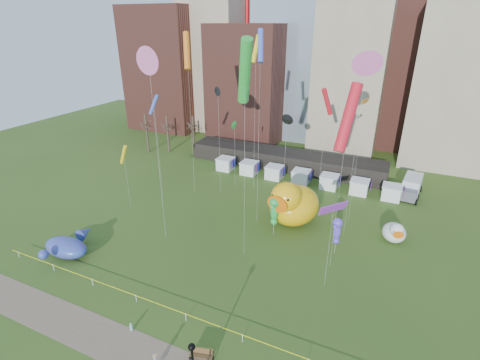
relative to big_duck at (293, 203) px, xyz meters
The scene contains 29 objects.
ground 22.34m from the big_duck, 99.73° to the right, with size 160.00×160.00×0.00m, color #2F4D18.
skyline 43.32m from the big_duck, 92.17° to the left, with size 101.00×23.00×68.00m.
pavilion 21.71m from the big_duck, 110.94° to the left, with size 38.00×6.00×3.20m, color black.
vendor_tents 14.63m from the big_duck, 100.82° to the left, with size 33.24×2.80×2.40m.
bare_trees 38.75m from the big_duck, 151.05° to the left, with size 8.44×6.44×8.50m.
caution_tape 22.25m from the big_duck, 99.73° to the right, with size 50.00×0.06×0.90m.
big_duck is the anchor object (origin of this frame).
small_duck 13.67m from the big_duck, ahead, with size 3.67×4.35×3.10m.
seahorse_green 4.11m from the big_duck, 109.51° to the right, with size 1.49×1.80×5.57m.
seahorse_purple 8.44m from the big_duck, 33.55° to the right, with size 1.39×1.64×4.98m.
whale_inflatable 29.56m from the big_duck, 140.56° to the right, with size 6.04×7.70×2.64m.
park_bench 25.03m from the big_duck, 90.33° to the right, with size 2.10×1.13×1.03m.
box_truck 23.01m from the big_duck, 48.80° to the left, with size 3.43×7.29×3.00m.
toddler 26.29m from the big_duck, 107.11° to the right, with size 0.30×0.22×0.86m, color silver.
kite_0 17.84m from the big_duck, 46.50° to the right, with size 1.96×4.09×21.16m.
kite_1 20.32m from the big_duck, ahead, with size 2.28×2.01×23.57m.
kite_2 13.28m from the big_duck, 115.93° to the left, with size 1.49×0.79×13.52m.
kite_3 17.17m from the big_duck, 147.07° to the left, with size 0.17×1.33×11.54m.
kite_4 25.54m from the big_duck, 167.32° to the right, with size 1.87×0.79×10.09m.
kite_5 24.11m from the big_duck, behind, with size 1.80×1.02×17.06m.
kite_6 16.18m from the big_duck, 31.99° to the left, with size 0.81×1.97×17.53m.
kite_7 14.64m from the big_duck, 56.68° to the right, with size 2.45×2.88×10.07m.
kite_8 15.64m from the big_duck, 80.28° to the left, with size 1.90×2.40×17.85m.
kite_9 26.16m from the big_duck, 143.08° to the right, with size 2.97×1.47×24.10m.
kite_10 19.90m from the big_duck, 161.42° to the left, with size 1.21×0.97×17.52m.
kite_11 21.20m from the big_duck, 107.85° to the right, with size 3.06×4.01×25.29m.
kite_12 23.47m from the big_duck, 136.99° to the left, with size 0.83×2.41×24.68m.
kite_13 21.14m from the big_duck, 164.52° to the right, with size 1.54×2.34×25.76m.
kite_14 26.66m from the big_duck, 169.56° to the left, with size 2.39×3.12×25.17m.
Camera 1 is at (15.82, -21.72, 26.58)m, focal length 27.00 mm.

